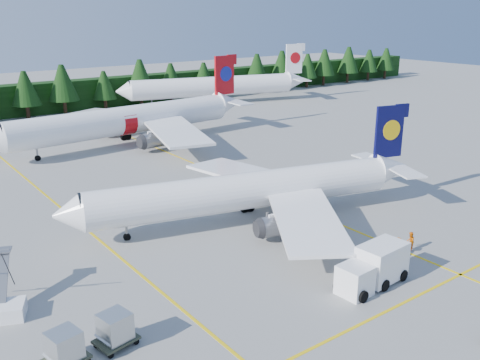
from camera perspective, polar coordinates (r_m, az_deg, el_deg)
ground at (r=44.15m, az=11.60°, el=-9.11°), size 320.00×320.00×0.00m
taxi_stripe_a at (r=52.28m, az=-16.05°, el=-5.09°), size 0.25×120.00×0.01m
taxi_stripe_b at (r=61.43m, az=1.55°, el=-0.93°), size 0.25×120.00×0.01m
taxi_stripe_cross at (r=40.94m, az=17.95°, el=-11.92°), size 80.00×0.25×0.01m
treeline_hedge at (r=113.05m, az=-21.00°, el=8.10°), size 220.00×4.00×6.00m
airliner_navy at (r=50.70m, az=-0.12°, el=-1.34°), size 34.76×28.24×10.30m
airliner_red at (r=82.14m, az=-12.62°, el=6.10°), size 42.25×34.66×12.28m
airliner_far_right at (r=116.89m, az=-3.45°, el=9.93°), size 41.36×14.02×12.28m
service_truck at (r=41.20m, az=13.95°, el=-9.04°), size 6.29×2.63×2.97m
uld_pair at (r=33.95m, az=-15.66°, el=-15.85°), size 5.84×2.32×1.86m
crew_b at (r=48.09m, az=17.70°, el=-6.24°), size 0.99×0.91×1.63m
crew_c at (r=46.54m, az=16.49°, el=-6.89°), size 0.65×0.81×1.71m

